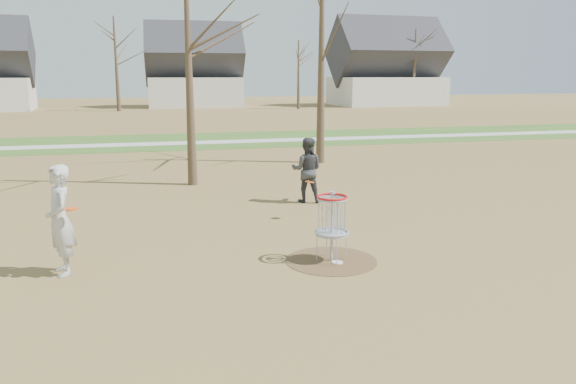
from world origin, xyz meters
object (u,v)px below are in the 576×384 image
object	(u,v)px
disc_golf_basket	(332,216)
disc_grounded	(337,262)
player_standing	(60,220)
player_throwing	(307,170)

from	to	relation	value
disc_golf_basket	disc_grounded	bearing A→B (deg)	-68.65
player_standing	player_throwing	size ratio (longest dim) A/B	1.10
disc_grounded	player_throwing	bearing A→B (deg)	80.40
player_standing	disc_grounded	distance (m)	5.19
player_standing	disc_golf_basket	xyz separation A→B (m)	(4.98, -0.50, -0.10)
player_standing	disc_golf_basket	bearing A→B (deg)	66.48
player_standing	disc_golf_basket	distance (m)	5.01
player_standing	disc_golf_basket	world-z (taller)	player_standing
player_throwing	disc_golf_basket	distance (m)	5.22
disc_grounded	disc_golf_basket	xyz separation A→B (m)	(-0.07, 0.17, 0.89)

